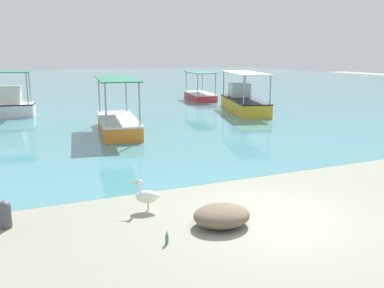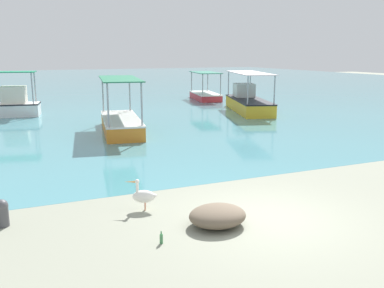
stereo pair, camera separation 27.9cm
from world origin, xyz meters
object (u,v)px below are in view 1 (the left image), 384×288
fishing_boat_far_left (200,94)px  pelican (147,196)px  glass_bottle (167,239)px  fishing_boat_outer (118,122)px  mooring_bollard (5,214)px  net_pile (222,216)px  fishing_boat_center (244,101)px

fishing_boat_far_left → pelican: bearing=-118.6°
fishing_boat_far_left → glass_bottle: 27.51m
fishing_boat_outer → glass_bottle: bearing=-100.6°
fishing_boat_outer → pelican: fishing_boat_outer is taller
mooring_bollard → pelican: bearing=-5.3°
mooring_bollard → glass_bottle: (2.99, -2.28, -0.23)m
mooring_bollard → glass_bottle: 3.77m
fishing_boat_outer → fishing_boat_far_left: (10.13, 11.79, -0.07)m
fishing_boat_far_left → mooring_bollard: size_ratio=7.62×
mooring_bollard → net_pile: mooring_bollard is taller
fishing_boat_outer → mooring_bollard: fishing_boat_outer is taller
fishing_boat_outer → fishing_boat_far_left: 15.55m
fishing_boat_far_left → fishing_boat_outer: bearing=-130.7°
glass_bottle → pelican: bearing=83.2°
fishing_boat_center → glass_bottle: size_ratio=25.47×
mooring_bollard → net_pile: bearing=-23.1°
fishing_boat_far_left → pelican: size_ratio=6.04×
glass_bottle → fishing_boat_center: bearing=54.4°
fishing_boat_center → glass_bottle: fishing_boat_center is taller
glass_bottle → mooring_bollard: bearing=142.7°
fishing_boat_outer → glass_bottle: 12.93m
fishing_boat_far_left → glass_bottle: size_ratio=17.89×
mooring_bollard → glass_bottle: bearing=-37.3°
fishing_boat_outer → pelican: size_ratio=7.30×
fishing_boat_far_left → mooring_bollard: fishing_boat_far_left is taller
pelican → fishing_boat_outer: bearing=78.7°
fishing_boat_outer → mooring_bollard: bearing=-117.3°
fishing_boat_center → fishing_boat_far_left: fishing_boat_center is taller
pelican → net_pile: (1.24, -1.61, -0.14)m
fishing_boat_far_left → net_pile: bearing=-114.6°
fishing_boat_center → glass_bottle: (-12.08, -16.87, -0.56)m
net_pile → glass_bottle: net_pile is taller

